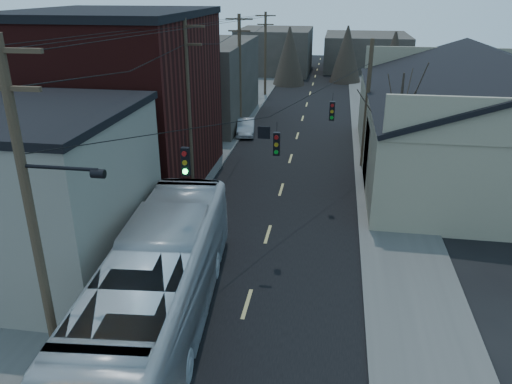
{
  "coord_description": "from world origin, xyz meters",
  "views": [
    {
      "loc": [
        2.93,
        -8.08,
        11.5
      ],
      "look_at": [
        -0.32,
        12.23,
        3.0
      ],
      "focal_mm": 35.0,
      "sensor_mm": 36.0,
      "label": 1
    }
  ],
  "objects": [
    {
      "name": "building_far_left",
      "position": [
        -6.0,
        65.0,
        3.0
      ],
      "size": [
        10.0,
        12.0,
        6.0
      ],
      "primitive_type": "cube",
      "color": "#332F29",
      "rests_on": "ground"
    },
    {
      "name": "bus",
      "position": [
        -2.77,
        6.12,
        1.85
      ],
      "size": [
        4.24,
        13.47,
        3.69
      ],
      "primitive_type": "imported",
      "rotation": [
        0.0,
        0.0,
        3.23
      ],
      "color": "#AAB1B7",
      "rests_on": "ground"
    },
    {
      "name": "building_clapboard",
      "position": [
        -9.0,
        9.0,
        3.5
      ],
      "size": [
        8.0,
        8.0,
        7.0
      ],
      "primitive_type": "cube",
      "color": "gray",
      "rests_on": "ground"
    },
    {
      "name": "utility_lines",
      "position": [
        -3.11,
        24.14,
        4.95
      ],
      "size": [
        11.24,
        45.28,
        10.5
      ],
      "color": "#382B1E",
      "rests_on": "ground"
    },
    {
      "name": "building_left_far",
      "position": [
        -9.5,
        36.0,
        3.5
      ],
      "size": [
        9.0,
        14.0,
        7.0
      ],
      "primitive_type": "cube",
      "color": "#332F29",
      "rests_on": "ground"
    },
    {
      "name": "building_far_right",
      "position": [
        7.0,
        70.0,
        2.5
      ],
      "size": [
        12.0,
        14.0,
        5.0
      ],
      "primitive_type": "cube",
      "color": "#332F29",
      "rests_on": "ground"
    },
    {
      "name": "warehouse",
      "position": [
        13.0,
        25.0,
        2.7
      ],
      "size": [
        16.16,
        20.6,
        7.73
      ],
      "color": "gray",
      "rests_on": "ground"
    },
    {
      "name": "bare_tree",
      "position": [
        6.5,
        20.0,
        3.6
      ],
      "size": [
        0.4,
        0.4,
        7.2
      ],
      "primitive_type": "cone",
      "color": "black",
      "rests_on": "ground"
    },
    {
      "name": "sidewalk_right",
      "position": [
        6.5,
        30.0,
        0.06
      ],
      "size": [
        4.0,
        110.0,
        0.12
      ],
      "primitive_type": "cube",
      "color": "#474744",
      "rests_on": "ground"
    },
    {
      "name": "road_surface",
      "position": [
        0.0,
        30.0,
        0.01
      ],
      "size": [
        9.0,
        110.0,
        0.02
      ],
      "primitive_type": "cube",
      "color": "black",
      "rests_on": "ground"
    },
    {
      "name": "building_brick",
      "position": [
        -10.0,
        20.0,
        5.0
      ],
      "size": [
        10.0,
        12.0,
        10.0
      ],
      "primitive_type": "cube",
      "color": "black",
      "rests_on": "ground"
    },
    {
      "name": "parked_car",
      "position": [
        -4.3,
        31.78,
        0.65
      ],
      "size": [
        1.89,
        4.07,
        1.29
      ],
      "primitive_type": "imported",
      "rotation": [
        0.0,
        0.0,
        0.14
      ],
      "color": "#9EA0A5",
      "rests_on": "ground"
    },
    {
      "name": "sidewalk_left",
      "position": [
        -6.5,
        30.0,
        0.06
      ],
      "size": [
        4.0,
        110.0,
        0.12
      ],
      "primitive_type": "cube",
      "color": "#474744",
      "rests_on": "ground"
    }
  ]
}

